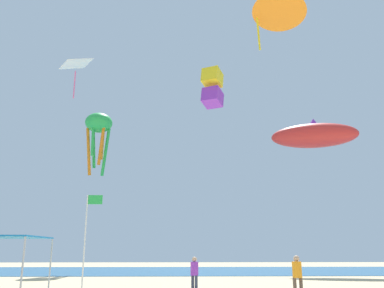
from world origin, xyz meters
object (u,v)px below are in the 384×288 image
Objects in this scene: person_near_tent at (297,272)px; kite_diamond_white at (76,66)px; kite_octopus_green at (99,126)px; kite_inflatable_red at (314,135)px; kite_delta_orange at (279,9)px; kite_box_yellow at (212,88)px; canopy_tent at (7,240)px; banner_flag at (87,239)px; person_leftmost at (194,271)px.

kite_diamond_white is (-14.41, 14.16, 16.56)m from person_near_tent.
kite_octopus_green is 8.24m from kite_diamond_white.
kite_octopus_green is at bearing -170.86° from kite_inflatable_red.
kite_delta_orange is (0.92, 3.68, 15.70)m from person_near_tent.
kite_octopus_green reaches higher than kite_inflatable_red.
kite_octopus_green is at bearing -23.05° from kite_box_yellow.
canopy_tent is at bearing 77.58° from kite_box_yellow.
kite_delta_orange reaches higher than person_near_tent.
kite_octopus_green is 23.33m from kite_delta_orange.
kite_inflatable_red is at bearing 53.46° from banner_flag.
kite_delta_orange is 18.59m from kite_diamond_white.
kite_inflatable_red is (21.75, -2.02, -1.38)m from kite_octopus_green.
kite_octopus_green is at bearing 101.24° from banner_flag.
kite_octopus_green reaches higher than person_near_tent.
kite_octopus_green reaches higher than person_leftmost.
kite_diamond_white is at bearing 2.61° from kite_box_yellow.
person_near_tent is at bearing 24.43° from person_leftmost.
kite_box_yellow is at bearing 156.43° from kite_delta_orange.
kite_octopus_green reaches higher than kite_box_yellow.
kite_diamond_white is (-15.33, 10.48, 0.87)m from kite_delta_orange.
kite_diamond_white is at bearing 17.49° from kite_octopus_green.
person_near_tent is at bearing -168.21° from kite_diamond_white.
kite_box_yellow is (5.85, 12.04, 11.15)m from banner_flag.
banner_flag is 17.43m from kite_box_yellow.
banner_flag is 18.54m from kite_delta_orange.
banner_flag is 23.60m from kite_diamond_white.
kite_box_yellow is 15.32m from kite_inflatable_red.
banner_flag is at bearing 34.18° from kite_octopus_green.
canopy_tent is 0.50× the size of kite_octopus_green.
kite_box_yellow is 13.21m from kite_diamond_white.
kite_box_yellow reaches higher than person_near_tent.
kite_octopus_green is (-9.19, 19.05, 13.44)m from person_leftmost.
banner_flag is at bearing -112.10° from kite_inflatable_red.
banner_flag is 0.87× the size of kite_delta_orange.
kite_octopus_green is 21.88m from kite_inflatable_red.
person_near_tent is 0.43× the size of banner_flag.
kite_delta_orange reaches higher than kite_octopus_green.
kite_inflatable_red is at bearing -109.85° from kite_diamond_white.
person_near_tent is at bearing 10.46° from canopy_tent.
kite_diamond_white is (-9.92, 11.48, 16.62)m from person_leftmost.
banner_flag reaches higher than person_near_tent.
canopy_tent is at bearing 175.22° from person_near_tent.
kite_inflatable_red is (20.12, 21.93, 10.65)m from canopy_tent.
kite_box_yellow is at bearing 50.94° from canopy_tent.
canopy_tent is 22.48m from kite_diamond_white.
kite_box_yellow is at bearing 64.10° from banner_flag.
kite_octopus_green is at bearing 106.98° from person_near_tent.
person_leftmost is 0.19× the size of kite_inflatable_red.
kite_diamond_white reaches higher than kite_octopus_green.
kite_inflatable_red is at bearing 47.46° from canopy_tent.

